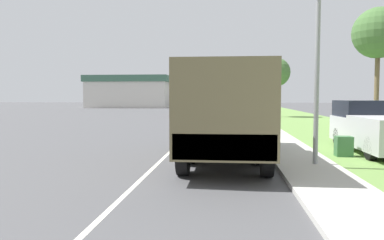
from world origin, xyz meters
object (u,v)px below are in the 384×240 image
car_nearest_ahead (218,117)px  military_truck (225,109)px  pickup_truck (376,127)px  car_second_ahead (188,109)px  car_third_ahead (198,107)px  lamp_post (311,13)px

car_nearest_ahead → military_truck: bearing=-87.4°
military_truck → pickup_truck: size_ratio=1.43×
car_second_ahead → car_third_ahead: 12.08m
military_truck → car_third_ahead: bearing=95.9°
car_nearest_ahead → car_second_ahead: car_second_ahead is taller
military_truck → car_third_ahead: (-4.09, 39.35, -1.07)m
military_truck → lamp_post: 3.86m
car_nearest_ahead → lamp_post: lamp_post is taller
military_truck → car_second_ahead: military_truck is taller
car_nearest_ahead → car_third_ahead: car_third_ahead is taller
pickup_truck → lamp_post: lamp_post is taller
car_second_ahead → lamp_post: 29.32m
pickup_truck → car_nearest_ahead: bearing=118.3°
car_third_ahead → lamp_post: lamp_post is taller
car_nearest_ahead → pickup_truck: (6.30, -11.68, 0.30)m
car_third_ahead → lamp_post: 41.09m
car_second_ahead → pickup_truck: pickup_truck is taller
lamp_post → car_nearest_ahead: bearing=101.6°
car_nearest_ahead → car_second_ahead: size_ratio=1.10×
lamp_post → car_third_ahead: bearing=99.2°
car_third_ahead → car_second_ahead: bearing=-90.5°
lamp_post → military_truck: bearing=157.1°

